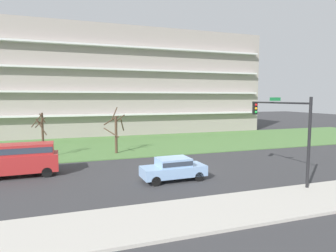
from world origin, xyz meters
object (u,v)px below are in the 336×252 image
at_px(tree_left, 116,131).
at_px(van_red_center_left, 19,157).
at_px(traffic_signal_mast, 285,123).
at_px(tree_far_left, 42,133).
at_px(sedan_blue_near_left, 173,168).

distance_m(tree_left, van_red_center_left, 10.19).
bearing_deg(traffic_signal_mast, tree_far_left, 140.59).
relative_size(tree_left, van_red_center_left, 0.90).
xyz_separation_m(tree_left, traffic_signal_mast, (9.30, -13.37, 1.67)).
relative_size(tree_left, traffic_signal_mast, 0.80).
xyz_separation_m(tree_far_left, sedan_blue_near_left, (9.06, -10.79, -1.56)).
distance_m(tree_far_left, van_red_center_left, 6.45).
relative_size(tree_far_left, van_red_center_left, 0.81).
bearing_deg(tree_left, tree_far_left, -179.18).
relative_size(sedan_blue_near_left, van_red_center_left, 0.85).
bearing_deg(sedan_blue_near_left, tree_far_left, 127.74).
bearing_deg(tree_far_left, sedan_blue_near_left, -49.96).
distance_m(tree_left, sedan_blue_near_left, 11.20).
bearing_deg(tree_left, sedan_blue_near_left, -78.53).
distance_m(tree_left, traffic_signal_mast, 16.37).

